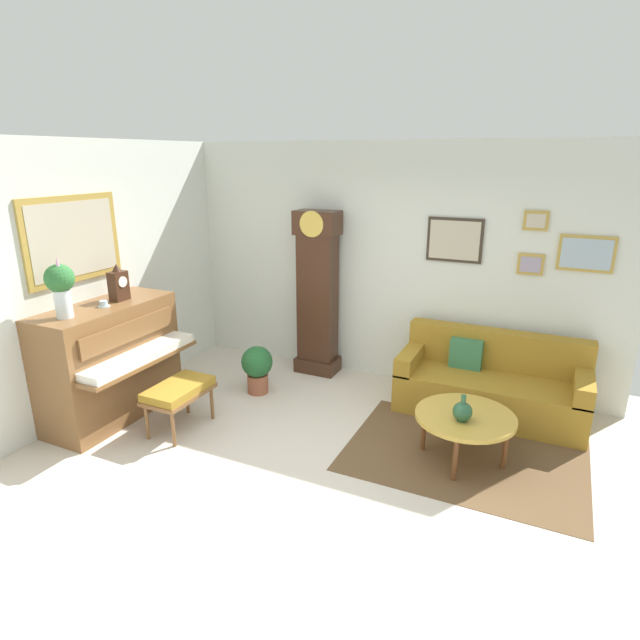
% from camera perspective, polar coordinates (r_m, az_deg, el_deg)
% --- Properties ---
extents(ground_plane, '(6.40, 6.00, 0.10)m').
position_cam_1_polar(ground_plane, '(4.72, -2.50, -17.04)').
color(ground_plane, beige).
extents(wall_left, '(0.13, 4.90, 2.80)m').
position_cam_1_polar(wall_left, '(5.73, -26.44, 3.42)').
color(wall_left, silver).
rests_on(wall_left, ground_plane).
extents(wall_back, '(5.30, 0.13, 2.80)m').
position_cam_1_polar(wall_back, '(6.23, 7.77, 6.06)').
color(wall_back, silver).
rests_on(wall_back, ground_plane).
extents(area_rug, '(2.10, 1.50, 0.01)m').
position_cam_1_polar(area_rug, '(5.11, 15.50, -14.08)').
color(area_rug, brown).
rests_on(area_rug, ground_plane).
extents(piano, '(0.87, 1.44, 1.21)m').
position_cam_1_polar(piano, '(5.78, -21.90, -4.20)').
color(piano, brown).
rests_on(piano, ground_plane).
extents(piano_bench, '(0.42, 0.70, 0.48)m').
position_cam_1_polar(piano_bench, '(5.37, -15.21, -7.58)').
color(piano_bench, brown).
rests_on(piano_bench, ground_plane).
extents(grandfather_clock, '(0.52, 0.34, 2.03)m').
position_cam_1_polar(grandfather_clock, '(6.38, -0.28, 2.44)').
color(grandfather_clock, '#3D2316').
rests_on(grandfather_clock, ground_plane).
extents(couch, '(1.90, 0.80, 0.84)m').
position_cam_1_polar(couch, '(5.86, 18.20, -6.69)').
color(couch, olive).
rests_on(couch, ground_plane).
extents(coffee_table, '(0.88, 0.88, 0.45)m').
position_cam_1_polar(coffee_table, '(4.86, 15.62, -10.28)').
color(coffee_table, gold).
rests_on(coffee_table, ground_plane).
extents(mantel_clock, '(0.13, 0.18, 0.38)m').
position_cam_1_polar(mantel_clock, '(5.70, -21.21, 3.71)').
color(mantel_clock, '#3D2316').
rests_on(mantel_clock, piano).
extents(flower_vase, '(0.26, 0.26, 0.58)m').
position_cam_1_polar(flower_vase, '(5.24, -26.57, 3.52)').
color(flower_vase, silver).
rests_on(flower_vase, piano).
extents(teacup, '(0.12, 0.12, 0.06)m').
position_cam_1_polar(teacup, '(5.54, -22.61, 1.60)').
color(teacup, '#ADC6D6').
rests_on(teacup, piano).
extents(green_jug, '(0.17, 0.17, 0.24)m').
position_cam_1_polar(green_jug, '(4.70, 15.34, -9.63)').
color(green_jug, '#234C33').
rests_on(green_jug, coffee_table).
extents(potted_plant, '(0.36, 0.36, 0.56)m').
position_cam_1_polar(potted_plant, '(6.03, -6.90, -5.07)').
color(potted_plant, '#935138').
rests_on(potted_plant, ground_plane).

